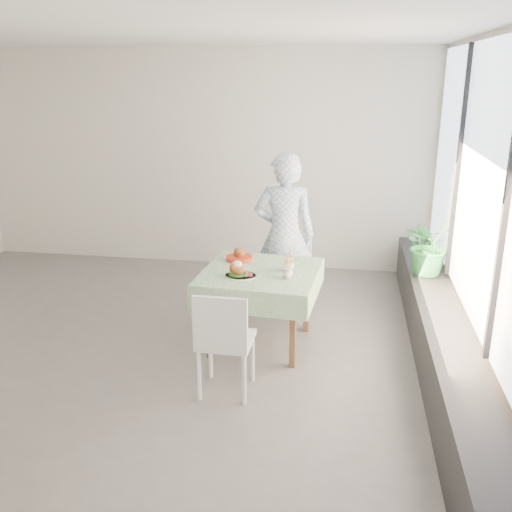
% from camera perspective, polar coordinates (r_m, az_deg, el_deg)
% --- Properties ---
extents(floor, '(6.00, 6.00, 0.00)m').
position_cam_1_polar(floor, '(5.69, -11.66, -8.41)').
color(floor, '#5B5956').
rests_on(floor, ground).
extents(ceiling, '(6.00, 6.00, 0.00)m').
position_cam_1_polar(ceiling, '(5.13, -13.73, 20.93)').
color(ceiling, white).
rests_on(ceiling, ground).
extents(wall_back, '(6.00, 0.02, 2.80)m').
position_cam_1_polar(wall_back, '(7.57, -5.63, 9.56)').
color(wall_back, silver).
rests_on(wall_back, ground).
extents(wall_right, '(0.02, 5.00, 2.80)m').
position_cam_1_polar(wall_right, '(4.98, 21.52, 4.05)').
color(wall_right, silver).
rests_on(wall_right, ground).
extents(window_pane, '(0.01, 4.80, 2.18)m').
position_cam_1_polar(window_pane, '(4.93, 21.51, 6.89)').
color(window_pane, '#D1E0F9').
rests_on(window_pane, ground).
extents(window_ledge, '(0.40, 4.80, 0.50)m').
position_cam_1_polar(window_ledge, '(5.31, 17.99, -7.93)').
color(window_ledge, black).
rests_on(window_ledge, ground).
extents(cafe_table, '(1.12, 1.12, 0.74)m').
position_cam_1_polar(cafe_table, '(5.36, 0.44, -4.32)').
color(cafe_table, brown).
rests_on(cafe_table, ground).
extents(chair_far, '(0.46, 0.46, 0.85)m').
position_cam_1_polar(chair_far, '(6.13, 3.25, -3.41)').
color(chair_far, white).
rests_on(chair_far, ground).
extents(chair_near, '(0.43, 0.43, 0.89)m').
position_cam_1_polar(chair_near, '(4.66, -3.02, -10.42)').
color(chair_near, white).
rests_on(chair_near, ground).
extents(diner, '(0.66, 0.46, 1.74)m').
position_cam_1_polar(diner, '(5.93, 2.86, 2.04)').
color(diner, '#81A9CE').
rests_on(diner, ground).
extents(main_dish, '(0.29, 0.29, 0.15)m').
position_cam_1_polar(main_dish, '(5.09, -1.74, -1.57)').
color(main_dish, white).
rests_on(main_dish, cafe_table).
extents(juice_cup_orange, '(0.10, 0.10, 0.28)m').
position_cam_1_polar(juice_cup_orange, '(5.25, 3.30, -0.79)').
color(juice_cup_orange, white).
rests_on(juice_cup_orange, cafe_table).
extents(juice_cup_lemonade, '(0.09, 0.09, 0.26)m').
position_cam_1_polar(juice_cup_lemonade, '(5.05, 3.16, -1.60)').
color(juice_cup_lemonade, white).
rests_on(juice_cup_lemonade, cafe_table).
extents(second_dish, '(0.26, 0.26, 0.12)m').
position_cam_1_polar(second_dish, '(5.54, -1.69, -0.07)').
color(second_dish, red).
rests_on(second_dish, cafe_table).
extents(potted_plant, '(0.74, 0.71, 0.63)m').
position_cam_1_polar(potted_plant, '(6.07, 17.01, 1.11)').
color(potted_plant, '#267237').
rests_on(potted_plant, window_ledge).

